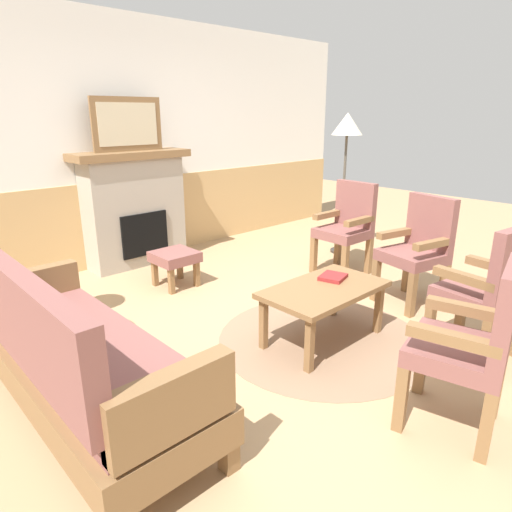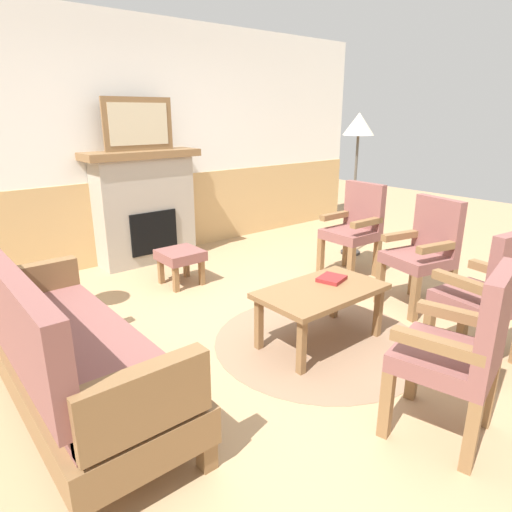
{
  "view_description": "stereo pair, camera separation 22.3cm",
  "coord_description": "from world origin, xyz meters",
  "px_view_note": "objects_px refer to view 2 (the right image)",
  "views": [
    {
      "loc": [
        -2.41,
        -2.21,
        1.68
      ],
      "look_at": [
        0.0,
        0.35,
        0.55
      ],
      "focal_mm": 31.4,
      "sensor_mm": 36.0,
      "label": 1
    },
    {
      "loc": [
        -2.24,
        -2.35,
        1.68
      ],
      "look_at": [
        0.0,
        0.35,
        0.55
      ],
      "focal_mm": 31.4,
      "sensor_mm": 36.0,
      "label": 2
    }
  ],
  "objects_px": {
    "fireplace": "(145,206)",
    "couch": "(69,353)",
    "book_on_table": "(332,279)",
    "armchair_by_window_left": "(424,249)",
    "framed_picture": "(138,124)",
    "armchair_front_left": "(490,292)",
    "floor_lamp_by_chairs": "(358,133)",
    "armchair_front_center": "(461,347)",
    "coffee_table": "(321,295)",
    "footstool": "(180,257)",
    "armchair_near_fireplace": "(355,225)"
  },
  "relations": [
    {
      "from": "fireplace",
      "to": "armchair_near_fireplace",
      "type": "xyz_separation_m",
      "value": [
        1.51,
        -1.83,
        -0.11
      ]
    },
    {
      "from": "framed_picture",
      "to": "armchair_front_center",
      "type": "height_order",
      "value": "framed_picture"
    },
    {
      "from": "coffee_table",
      "to": "book_on_table",
      "type": "distance_m",
      "value": 0.2
    },
    {
      "from": "framed_picture",
      "to": "armchair_near_fireplace",
      "type": "relative_size",
      "value": 0.82
    },
    {
      "from": "armchair_front_left",
      "to": "armchair_near_fireplace",
      "type": "bearing_deg",
      "value": 66.0
    },
    {
      "from": "armchair_by_window_left",
      "to": "armchair_front_left",
      "type": "distance_m",
      "value": 0.99
    },
    {
      "from": "couch",
      "to": "armchair_by_window_left",
      "type": "height_order",
      "value": "same"
    },
    {
      "from": "floor_lamp_by_chairs",
      "to": "framed_picture",
      "type": "bearing_deg",
      "value": 146.87
    },
    {
      "from": "framed_picture",
      "to": "footstool",
      "type": "distance_m",
      "value": 1.57
    },
    {
      "from": "armchair_front_center",
      "to": "floor_lamp_by_chairs",
      "type": "relative_size",
      "value": 0.58
    },
    {
      "from": "framed_picture",
      "to": "coffee_table",
      "type": "distance_m",
      "value": 2.9
    },
    {
      "from": "armchair_front_center",
      "to": "floor_lamp_by_chairs",
      "type": "xyz_separation_m",
      "value": [
        2.21,
        2.46,
        0.91
      ]
    },
    {
      "from": "framed_picture",
      "to": "armchair_front_left",
      "type": "distance_m",
      "value": 3.79
    },
    {
      "from": "framed_picture",
      "to": "couch",
      "type": "bearing_deg",
      "value": -125.1
    },
    {
      "from": "footstool",
      "to": "couch",
      "type": "bearing_deg",
      "value": -137.53
    },
    {
      "from": "framed_picture",
      "to": "couch",
      "type": "relative_size",
      "value": 0.44
    },
    {
      "from": "fireplace",
      "to": "coffee_table",
      "type": "distance_m",
      "value": 2.66
    },
    {
      "from": "coffee_table",
      "to": "armchair_near_fireplace",
      "type": "distance_m",
      "value": 1.65
    },
    {
      "from": "armchair_near_fireplace",
      "to": "armchair_by_window_left",
      "type": "relative_size",
      "value": 1.0
    },
    {
      "from": "fireplace",
      "to": "armchair_front_center",
      "type": "relative_size",
      "value": 1.33
    },
    {
      "from": "coffee_table",
      "to": "armchair_front_center",
      "type": "xyz_separation_m",
      "value": [
        -0.23,
        -1.16,
        0.15
      ]
    },
    {
      "from": "book_on_table",
      "to": "armchair_front_left",
      "type": "relative_size",
      "value": 0.21
    },
    {
      "from": "fireplace",
      "to": "couch",
      "type": "bearing_deg",
      "value": -125.1
    },
    {
      "from": "framed_picture",
      "to": "coffee_table",
      "type": "height_order",
      "value": "framed_picture"
    },
    {
      "from": "floor_lamp_by_chairs",
      "to": "armchair_front_center",
      "type": "bearing_deg",
      "value": -131.95
    },
    {
      "from": "framed_picture",
      "to": "armchair_front_left",
      "type": "height_order",
      "value": "framed_picture"
    },
    {
      "from": "coffee_table",
      "to": "armchair_front_center",
      "type": "relative_size",
      "value": 0.98
    },
    {
      "from": "armchair_front_left",
      "to": "floor_lamp_by_chairs",
      "type": "distance_m",
      "value": 2.75
    },
    {
      "from": "floor_lamp_by_chairs",
      "to": "book_on_table",
      "type": "bearing_deg",
      "value": -145.49
    },
    {
      "from": "book_on_table",
      "to": "armchair_front_center",
      "type": "bearing_deg",
      "value": -108.73
    },
    {
      "from": "armchair_by_window_left",
      "to": "armchair_front_left",
      "type": "bearing_deg",
      "value": -124.57
    },
    {
      "from": "book_on_table",
      "to": "footstool",
      "type": "xyz_separation_m",
      "value": [
        -0.36,
        1.67,
        -0.17
      ]
    },
    {
      "from": "coffee_table",
      "to": "armchair_by_window_left",
      "type": "height_order",
      "value": "armchair_by_window_left"
    },
    {
      "from": "armchair_front_center",
      "to": "armchair_front_left",
      "type": "bearing_deg",
      "value": 15.37
    },
    {
      "from": "framed_picture",
      "to": "footstool",
      "type": "height_order",
      "value": "framed_picture"
    },
    {
      "from": "fireplace",
      "to": "footstool",
      "type": "bearing_deg",
      "value": -95.72
    },
    {
      "from": "fireplace",
      "to": "armchair_front_center",
      "type": "distance_m",
      "value": 3.82
    },
    {
      "from": "coffee_table",
      "to": "armchair_near_fireplace",
      "type": "xyz_separation_m",
      "value": [
        1.42,
        0.82,
        0.15
      ]
    },
    {
      "from": "coffee_table",
      "to": "book_on_table",
      "type": "xyz_separation_m",
      "value": [
        0.18,
        0.06,
        0.07
      ]
    },
    {
      "from": "fireplace",
      "to": "armchair_front_left",
      "type": "relative_size",
      "value": 1.33
    },
    {
      "from": "couch",
      "to": "floor_lamp_by_chairs",
      "type": "xyz_separation_m",
      "value": [
        3.7,
        0.98,
        1.05
      ]
    },
    {
      "from": "armchair_by_window_left",
      "to": "floor_lamp_by_chairs",
      "type": "distance_m",
      "value": 1.85
    },
    {
      "from": "book_on_table",
      "to": "armchair_by_window_left",
      "type": "xyz_separation_m",
      "value": [
        1.02,
        -0.17,
        0.08
      ]
    },
    {
      "from": "couch",
      "to": "coffee_table",
      "type": "bearing_deg",
      "value": -10.57
    },
    {
      "from": "fireplace",
      "to": "armchair_front_center",
      "type": "bearing_deg",
      "value": -92.15
    },
    {
      "from": "armchair_by_window_left",
      "to": "footstool",
      "type": "bearing_deg",
      "value": 126.86
    },
    {
      "from": "armchair_near_fireplace",
      "to": "armchair_front_left",
      "type": "distance_m",
      "value": 1.91
    },
    {
      "from": "couch",
      "to": "armchair_by_window_left",
      "type": "bearing_deg",
      "value": -8.4
    },
    {
      "from": "armchair_front_left",
      "to": "book_on_table",
      "type": "bearing_deg",
      "value": 114.93
    },
    {
      "from": "armchair_by_window_left",
      "to": "floor_lamp_by_chairs",
      "type": "height_order",
      "value": "floor_lamp_by_chairs"
    }
  ]
}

